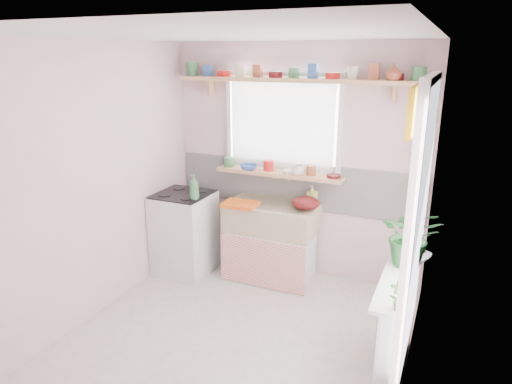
% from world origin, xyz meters
% --- Properties ---
extents(room, '(3.20, 3.20, 3.20)m').
position_xyz_m(room, '(0.66, 0.86, 1.37)').
color(room, silver).
rests_on(room, ground).
extents(sink_unit, '(0.95, 0.65, 1.11)m').
position_xyz_m(sink_unit, '(-0.15, 1.29, 0.43)').
color(sink_unit, white).
rests_on(sink_unit, ground).
extents(cooker, '(0.58, 0.58, 0.93)m').
position_xyz_m(cooker, '(-1.10, 1.05, 0.46)').
color(cooker, white).
rests_on(cooker, ground).
extents(radiator_ledge, '(0.22, 0.95, 0.78)m').
position_xyz_m(radiator_ledge, '(1.30, 0.20, 0.40)').
color(radiator_ledge, white).
rests_on(radiator_ledge, ground).
extents(windowsill, '(1.40, 0.22, 0.04)m').
position_xyz_m(windowsill, '(-0.15, 1.48, 1.14)').
color(windowsill, tan).
rests_on(windowsill, room).
extents(pine_shelf, '(2.52, 0.24, 0.04)m').
position_xyz_m(pine_shelf, '(0.00, 1.47, 2.12)').
color(pine_shelf, tan).
rests_on(pine_shelf, room).
extents(shelf_crockery, '(2.47, 0.11, 0.12)m').
position_xyz_m(shelf_crockery, '(-0.02, 1.47, 2.19)').
color(shelf_crockery, '#3F7F4C').
rests_on(shelf_crockery, pine_shelf).
extents(sill_crockery, '(1.35, 0.11, 0.12)m').
position_xyz_m(sill_crockery, '(-0.20, 1.48, 1.21)').
color(sill_crockery, '#3F7F4C').
rests_on(sill_crockery, windowsill).
extents(dish_tray, '(0.37, 0.28, 0.04)m').
position_xyz_m(dish_tray, '(-0.43, 1.10, 0.87)').
color(dish_tray, orange).
rests_on(dish_tray, sink_unit).
extents(colander, '(0.29, 0.29, 0.13)m').
position_xyz_m(colander, '(0.22, 1.29, 0.91)').
color(colander, '#500D0F').
rests_on(colander, sink_unit).
extents(jade_plant, '(0.45, 0.39, 0.49)m').
position_xyz_m(jade_plant, '(1.32, 0.53, 1.02)').
color(jade_plant, '#265F29').
rests_on(jade_plant, radiator_ledge).
extents(fruit_bowl, '(0.38, 0.38, 0.07)m').
position_xyz_m(fruit_bowl, '(1.33, 0.60, 0.81)').
color(fruit_bowl, white).
rests_on(fruit_bowl, radiator_ledge).
extents(herb_pot, '(0.12, 0.10, 0.20)m').
position_xyz_m(herb_pot, '(1.33, -0.20, 0.88)').
color(herb_pot, '#376729').
rests_on(herb_pot, radiator_ledge).
extents(soap_bottle_sink, '(0.11, 0.11, 0.19)m').
position_xyz_m(soap_bottle_sink, '(0.22, 1.50, 0.95)').
color(soap_bottle_sink, '#E1D564').
rests_on(soap_bottle_sink, sink_unit).
extents(sill_cup, '(0.16, 0.16, 0.10)m').
position_xyz_m(sill_cup, '(0.08, 1.42, 1.21)').
color(sill_cup, white).
rests_on(sill_cup, windowsill).
extents(sill_bowl, '(0.21, 0.21, 0.06)m').
position_xyz_m(sill_bowl, '(-0.48, 1.42, 1.19)').
color(sill_bowl, '#3558AE').
rests_on(sill_bowl, windowsill).
extents(shelf_vase, '(0.17, 0.17, 0.15)m').
position_xyz_m(shelf_vase, '(0.97, 1.41, 2.21)').
color(shelf_vase, brown).
rests_on(shelf_vase, pine_shelf).
extents(cooker_bottle, '(0.13, 0.13, 0.27)m').
position_xyz_m(cooker_bottle, '(-0.88, 0.93, 1.05)').
color(cooker_bottle, '#3F7F4C').
rests_on(cooker_bottle, cooker).
extents(fruit, '(0.20, 0.14, 0.10)m').
position_xyz_m(fruit, '(1.34, 0.61, 0.87)').
color(fruit, orange).
rests_on(fruit, fruit_bowl).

